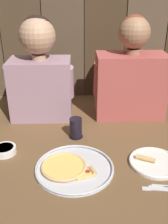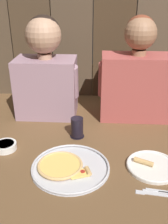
{
  "view_description": "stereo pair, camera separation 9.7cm",
  "coord_description": "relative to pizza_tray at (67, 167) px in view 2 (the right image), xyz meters",
  "views": [
    {
      "loc": [
        -0.05,
        -1.01,
        0.72
      ],
      "look_at": [
        -0.02,
        0.1,
        0.18
      ],
      "focal_mm": 41.69,
      "sensor_mm": 36.0,
      "label": 1
    },
    {
      "loc": [
        0.04,
        -1.01,
        0.72
      ],
      "look_at": [
        -0.02,
        0.1,
        0.18
      ],
      "focal_mm": 41.69,
      "sensor_mm": 36.0,
      "label": 2
    }
  ],
  "objects": [
    {
      "name": "dipping_bowl",
      "position": [
        -0.32,
        0.13,
        0.01
      ],
      "size": [
        0.11,
        0.11,
        0.03
      ],
      "color": "white",
      "rests_on": "ground"
    },
    {
      "name": "diner_right",
      "position": [
        0.35,
        0.53,
        0.25
      ],
      "size": [
        0.44,
        0.21,
        0.59
      ],
      "color": "#AD4C47",
      "rests_on": "ground"
    },
    {
      "name": "dinner_plate",
      "position": [
        0.37,
        0.03,
        0.0
      ],
      "size": [
        0.23,
        0.23,
        0.03
      ],
      "color": "white",
      "rests_on": "ground"
    },
    {
      "name": "pizza_tray",
      "position": [
        0.0,
        0.0,
        0.0
      ],
      "size": [
        0.34,
        0.34,
        0.03
      ],
      "color": "silver",
      "rests_on": "ground"
    },
    {
      "name": "table_fork",
      "position": [
        0.34,
        -0.14,
        -0.01
      ],
      "size": [
        0.13,
        0.03,
        0.01
      ],
      "color": "silver",
      "rests_on": "ground"
    },
    {
      "name": "table_knife",
      "position": [
        0.39,
        -0.13,
        -0.01
      ],
      "size": [
        0.16,
        0.03,
        0.01
      ],
      "color": "silver",
      "rests_on": "ground"
    },
    {
      "name": "ground_plane",
      "position": [
        0.08,
        0.1,
        -0.01
      ],
      "size": [
        3.2,
        3.2,
        0.0
      ],
      "primitive_type": "plane",
      "color": "brown"
    },
    {
      "name": "diner_left",
      "position": [
        -0.18,
        0.54,
        0.27
      ],
      "size": [
        0.39,
        0.23,
        0.58
      ],
      "color": "gray",
      "rests_on": "ground"
    },
    {
      "name": "drinking_glass",
      "position": [
        0.02,
        0.27,
        0.04
      ],
      "size": [
        0.08,
        0.08,
        0.11
      ],
      "color": "black",
      "rests_on": "ground"
    }
  ]
}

